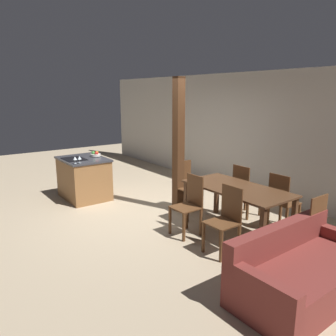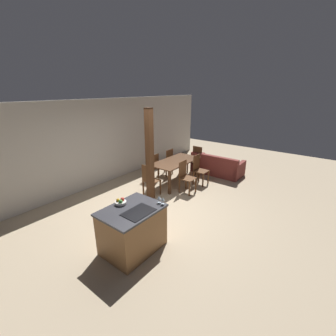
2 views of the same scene
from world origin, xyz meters
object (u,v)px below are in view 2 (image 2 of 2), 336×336
object	(u,v)px
kitchen_island	(132,229)
dining_chair_foot_end	(195,159)
dining_chair_far_left	(152,167)
dining_chair_head_end	(150,180)
dining_chair_near_left	(186,176)
wine_glass_middle	(159,198)
fruit_bowl	(121,202)
couch	(217,167)
dining_chair_near_right	(199,169)
wine_glass_near	(163,199)
dining_table	(176,164)
dining_chair_far_right	(167,162)
timber_post	(150,156)

from	to	relation	value
kitchen_island	dining_chair_foot_end	bearing A→B (deg)	16.16
dining_chair_far_left	dining_chair_head_end	distance (m)	1.09
dining_chair_near_left	dining_chair_foot_end	bearing A→B (deg)	21.79
dining_chair_foot_end	wine_glass_middle	bearing A→B (deg)	-68.58
fruit_bowl	dining_chair_head_end	size ratio (longest dim) A/B	0.23
kitchen_island	couch	size ratio (longest dim) A/B	0.63
dining_chair_near_left	dining_chair_near_right	xyz separation A→B (m)	(0.79, 0.00, 0.00)
wine_glass_middle	dining_chair_far_left	world-z (taller)	wine_glass_middle
dining_chair_foot_end	kitchen_island	bearing A→B (deg)	-73.84
dining_chair_foot_end	couch	xyz separation A→B (m)	(0.38, -0.70, -0.25)
wine_glass_near	wine_glass_middle	xyz separation A→B (m)	(0.00, 0.09, 0.00)
dining_chair_near_right	dining_chair_near_left	bearing A→B (deg)	180.00
dining_chair_near_right	couch	world-z (taller)	dining_chair_near_right
dining_chair_near_right	fruit_bowl	bearing A→B (deg)	-174.69
fruit_bowl	dining_chair_far_left	distance (m)	3.27
dining_chair_far_left	wine_glass_near	bearing A→B (deg)	45.11
fruit_bowl	dining_chair_head_end	xyz separation A→B (m)	(1.92, 1.00, -0.43)
wine_glass_near	dining_chair_head_end	xyz separation A→B (m)	(1.43, 1.64, -0.49)
dining_table	dining_chair_near_left	size ratio (longest dim) A/B	1.82
wine_glass_near	dining_chair_near_right	bearing A→B (deg)	17.59
dining_chair_far_left	dining_chair_far_right	world-z (taller)	same
kitchen_island	dining_chair_near_left	bearing A→B (deg)	12.65
kitchen_island	dining_table	bearing A→B (deg)	22.03
dining_table	timber_post	bearing A→B (deg)	-174.89
dining_chair_head_end	dining_table	bearing A→B (deg)	-90.00
kitchen_island	timber_post	bearing A→B (deg)	32.73
dining_table	timber_post	xyz separation A→B (m)	(-1.37, -0.12, 0.61)
wine_glass_middle	dining_chair_near_left	xyz separation A→B (m)	(2.30, 0.89, -0.49)
dining_chair_near_left	timber_post	xyz separation A→B (m)	(-0.97, 0.54, 0.76)
wine_glass_middle	dining_chair_far_right	distance (m)	3.83
kitchen_island	wine_glass_middle	bearing A→B (deg)	-28.19
dining_chair_near_left	timber_post	size ratio (longest dim) A/B	0.38
dining_chair_near_right	dining_chair_far_left	size ratio (longest dim) A/B	1.00
fruit_bowl	dining_chair_near_right	size ratio (longest dim) A/B	0.23
wine_glass_middle	dining_chair_far_right	bearing A→B (deg)	35.61
dining_table	dining_chair_far_right	xyz separation A→B (m)	(0.40, 0.66, -0.15)
wine_glass_near	dining_chair_near_right	world-z (taller)	wine_glass_near
dining_chair_near_left	dining_chair_foot_end	size ratio (longest dim) A/B	1.00
dining_table	dining_chair_near_right	bearing A→B (deg)	-59.05
wine_glass_near	dining_chair_near_right	distance (m)	3.28
fruit_bowl	wine_glass_middle	bearing A→B (deg)	-48.79
kitchen_island	wine_glass_middle	world-z (taller)	wine_glass_middle
kitchen_island	fruit_bowl	size ratio (longest dim) A/B	5.15
kitchen_island	dining_chair_far_right	bearing A→B (deg)	28.58
wine_glass_near	dining_chair_far_right	bearing A→B (deg)	36.71
wine_glass_middle	dining_table	world-z (taller)	wine_glass_middle
dining_table	dining_chair_far_left	bearing A→B (deg)	120.95
dining_table	kitchen_island	bearing A→B (deg)	-157.97
wine_glass_middle	dining_table	xyz separation A→B (m)	(2.69, 1.55, -0.34)
timber_post	wine_glass_middle	bearing A→B (deg)	-132.80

